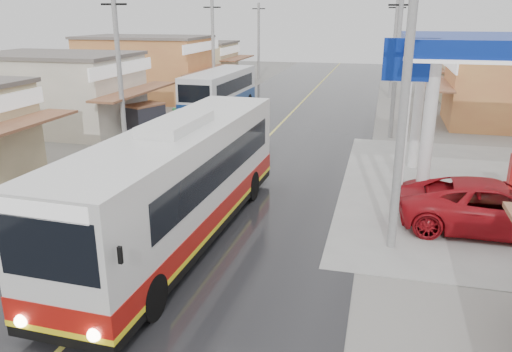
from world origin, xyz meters
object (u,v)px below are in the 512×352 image
object	(u,v)px
cyclist	(176,128)
tricycle_near	(144,117)
second_bus	(220,92)
jeepney	(494,207)
coach_bus	(181,182)

from	to	relation	value
cyclist	tricycle_near	xyz separation A→B (m)	(-2.27, 0.57, 0.44)
second_bus	tricycle_near	world-z (taller)	second_bus
jeepney	cyclist	distance (m)	18.13
second_bus	cyclist	xyz separation A→B (m)	(-0.25, -7.38, -1.05)
tricycle_near	jeepney	bearing A→B (deg)	-6.96
tricycle_near	coach_bus	bearing A→B (deg)	-36.41
second_bus	cyclist	world-z (taller)	second_bus
jeepney	cyclist	bearing A→B (deg)	58.95
second_bus	tricycle_near	xyz separation A→B (m)	(-2.52, -6.81, -0.61)
coach_bus	jeepney	distance (m)	10.36
coach_bus	jeepney	bearing A→B (deg)	18.84
cyclist	tricycle_near	size ratio (longest dim) A/B	0.66
tricycle_near	cyclist	bearing A→B (deg)	8.74
coach_bus	jeepney	size ratio (longest dim) A/B	2.07
jeepney	tricycle_near	size ratio (longest dim) A/B	2.20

